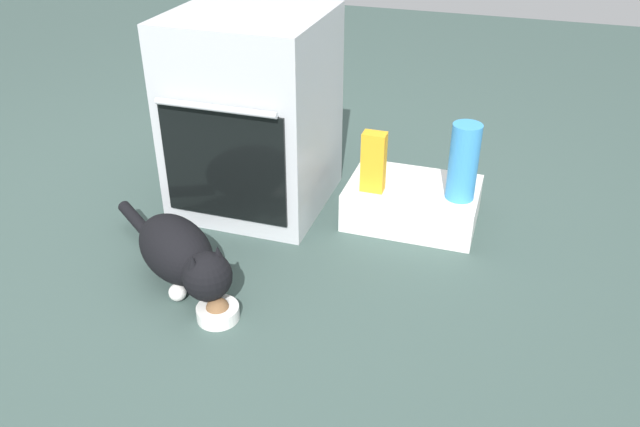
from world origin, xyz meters
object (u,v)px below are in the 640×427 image
(oven, at_px, (252,113))
(water_bottle, at_px, (463,162))
(pantry_cabinet, at_px, (412,203))
(food_bowl, at_px, (218,311))
(cat, at_px, (181,254))
(juice_carton, at_px, (374,162))

(oven, relative_size, water_bottle, 2.65)
(pantry_cabinet, bearing_deg, food_bowl, -120.56)
(oven, xyz_separation_m, pantry_cabinet, (0.67, 0.03, -0.32))
(water_bottle, bearing_deg, food_bowl, -130.78)
(pantry_cabinet, relative_size, cat, 0.77)
(pantry_cabinet, distance_m, cat, 0.95)
(water_bottle, xyz_separation_m, juice_carton, (-0.33, -0.04, -0.03))
(cat, bearing_deg, juice_carton, 82.79)
(food_bowl, bearing_deg, cat, 145.44)
(oven, relative_size, cat, 1.19)
(pantry_cabinet, relative_size, water_bottle, 1.71)
(food_bowl, xyz_separation_m, juice_carton, (0.33, 0.72, 0.25))
(oven, distance_m, cat, 0.69)
(oven, distance_m, juice_carton, 0.53)
(pantry_cabinet, distance_m, food_bowl, 0.94)
(water_bottle, distance_m, juice_carton, 0.34)
(cat, bearing_deg, food_bowl, -0.00)
(cat, distance_m, juice_carton, 0.80)
(cat, xyz_separation_m, water_bottle, (0.86, 0.63, 0.19))
(cat, height_order, juice_carton, juice_carton)
(food_bowl, distance_m, cat, 0.26)
(water_bottle, bearing_deg, oven, 179.55)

